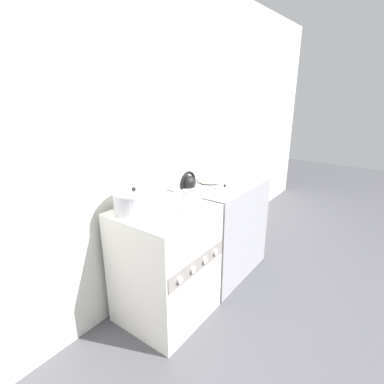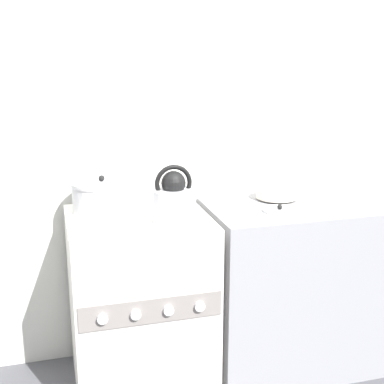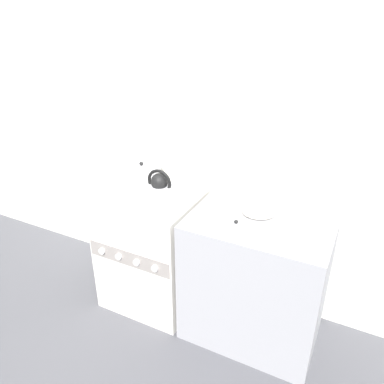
{
  "view_description": "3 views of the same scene",
  "coord_description": "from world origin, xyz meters",
  "px_view_note": "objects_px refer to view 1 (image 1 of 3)",
  "views": [
    {
      "loc": [
        -1.4,
        -0.98,
        1.6
      ],
      "look_at": [
        0.3,
        0.26,
        0.89
      ],
      "focal_mm": 28.0,
      "sensor_mm": 36.0,
      "label": 1
    },
    {
      "loc": [
        -0.38,
        -1.98,
        1.57
      ],
      "look_at": [
        0.25,
        0.28,
        0.95
      ],
      "focal_mm": 50.0,
      "sensor_mm": 36.0,
      "label": 2
    },
    {
      "loc": [
        1.24,
        -1.57,
        1.96
      ],
      "look_at": [
        0.32,
        0.26,
        0.95
      ],
      "focal_mm": 35.0,
      "sensor_mm": 36.0,
      "label": 3
    }
  ],
  "objects_px": {
    "stove": "(165,264)",
    "kettle": "(188,193)",
    "enamel_bowl": "(210,179)",
    "loose_pot_lid": "(225,187)",
    "cooking_pot": "(135,201)"
  },
  "relations": [
    {
      "from": "enamel_bowl",
      "to": "loose_pot_lid",
      "type": "distance_m",
      "value": 0.21
    },
    {
      "from": "enamel_bowl",
      "to": "loose_pot_lid",
      "type": "xyz_separation_m",
      "value": [
        -0.07,
        -0.19,
        -0.03
      ]
    },
    {
      "from": "kettle",
      "to": "cooking_pot",
      "type": "height_order",
      "value": "kettle"
    },
    {
      "from": "stove",
      "to": "kettle",
      "type": "height_order",
      "value": "kettle"
    },
    {
      "from": "stove",
      "to": "kettle",
      "type": "distance_m",
      "value": 0.55
    },
    {
      "from": "loose_pot_lid",
      "to": "cooking_pot",
      "type": "bearing_deg",
      "value": 163.8
    },
    {
      "from": "kettle",
      "to": "loose_pot_lid",
      "type": "distance_m",
      "value": 0.51
    },
    {
      "from": "stove",
      "to": "loose_pot_lid",
      "type": "distance_m",
      "value": 0.78
    },
    {
      "from": "kettle",
      "to": "loose_pot_lid",
      "type": "relative_size",
      "value": 1.56
    },
    {
      "from": "cooking_pot",
      "to": "stove",
      "type": "bearing_deg",
      "value": -41.72
    },
    {
      "from": "cooking_pot",
      "to": "loose_pot_lid",
      "type": "height_order",
      "value": "cooking_pot"
    },
    {
      "from": "cooking_pot",
      "to": "loose_pot_lid",
      "type": "relative_size",
      "value": 1.74
    },
    {
      "from": "kettle",
      "to": "cooking_pot",
      "type": "relative_size",
      "value": 0.9
    },
    {
      "from": "cooking_pot",
      "to": "enamel_bowl",
      "type": "xyz_separation_m",
      "value": [
        0.85,
        -0.03,
        -0.04
      ]
    },
    {
      "from": "kettle",
      "to": "enamel_bowl",
      "type": "distance_m",
      "value": 0.61
    }
  ]
}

